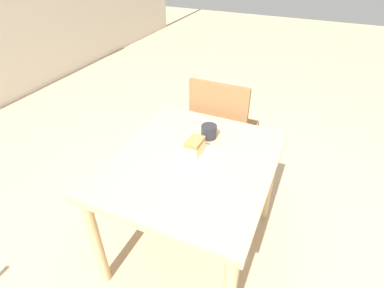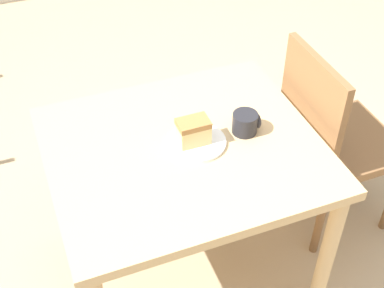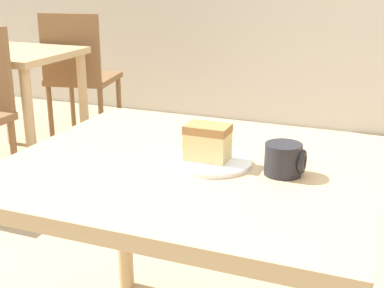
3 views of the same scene
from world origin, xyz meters
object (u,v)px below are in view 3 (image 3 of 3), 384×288
(chair_far_opposite, at_px, (79,73))
(dining_table_near, at_px, (194,197))
(cake_slice, at_px, (208,142))
(dining_table_far, at_px, (13,74))
(coffee_mug, at_px, (285,159))
(plate, at_px, (212,162))

(chair_far_opposite, bearing_deg, dining_table_near, 119.86)
(chair_far_opposite, distance_m, cake_slice, 2.55)
(dining_table_far, distance_m, chair_far_opposite, 0.55)
(coffee_mug, bearing_deg, dining_table_far, 145.14)
(dining_table_near, xyz_separation_m, cake_slice, (0.04, 0.00, 0.16))
(dining_table_far, xyz_separation_m, plate, (1.80, -1.38, 0.14))
(dining_table_near, height_order, cake_slice, cake_slice)
(dining_table_near, height_order, dining_table_far, dining_table_far)
(dining_table_far, relative_size, chair_far_opposite, 0.79)
(dining_table_far, relative_size, coffee_mug, 7.13)
(dining_table_far, bearing_deg, plate, -37.60)
(dining_table_near, relative_size, plate, 4.56)
(cake_slice, bearing_deg, plate, -10.04)
(dining_table_near, height_order, chair_far_opposite, chair_far_opposite)
(coffee_mug, bearing_deg, dining_table_near, 179.79)
(chair_far_opposite, height_order, cake_slice, chair_far_opposite)
(chair_far_opposite, distance_m, plate, 2.55)
(dining_table_far, relative_size, cake_slice, 6.37)
(dining_table_near, distance_m, chair_far_opposite, 2.51)
(plate, bearing_deg, chair_far_opposite, 131.13)
(dining_table_far, xyz_separation_m, coffee_mug, (1.99, -1.39, 0.18))
(chair_far_opposite, xyz_separation_m, coffee_mug, (1.86, -1.92, 0.25))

